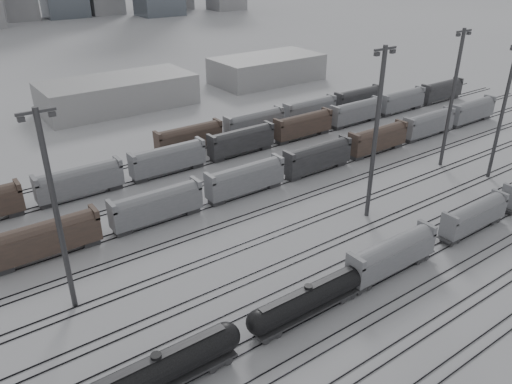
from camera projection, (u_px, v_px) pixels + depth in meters
ground at (339, 306)px, 61.50m from camera, size 900.00×900.00×0.00m
tracks at (256, 243)px, 74.18m from camera, size 220.00×71.50×0.16m
tank_car_a at (158, 371)px, 48.64m from camera, size 18.84×3.14×4.65m
tank_car_b at (308, 299)px, 58.83m from camera, size 17.23×2.87×4.26m
hopper_car_a at (392, 253)px, 66.16m from camera, size 14.65×2.91×5.24m
hopper_car_b at (474, 215)px, 76.11m from camera, size 13.56×2.69×4.85m
light_mast_b at (56, 210)px, 55.68m from camera, size 4.04×0.65×25.28m
light_mast_c at (376, 132)px, 75.60m from camera, size 4.38×0.70×27.36m
light_mast_d at (452, 96)px, 94.48m from camera, size 4.25×0.68×26.59m
light_mast_e at (503, 109)px, 89.70m from camera, size 4.03×0.64×25.18m
bg_string_near at (245, 180)px, 87.68m from camera, size 151.00×3.00×5.60m
bg_string_mid at (241, 142)px, 104.52m from camera, size 151.00×3.00×5.60m
bg_string_far at (283, 117)px, 119.46m from camera, size 66.00×3.00×5.60m
warehouse_mid at (118, 93)px, 133.96m from camera, size 40.00×18.00×8.00m
warehouse_right at (267, 69)px, 160.05m from camera, size 35.00×18.00×8.00m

